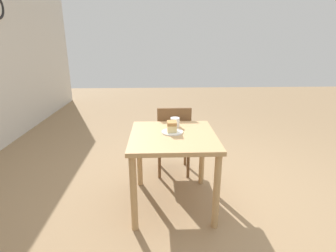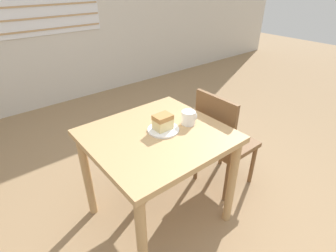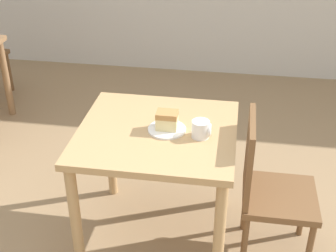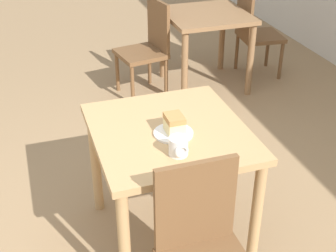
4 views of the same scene
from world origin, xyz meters
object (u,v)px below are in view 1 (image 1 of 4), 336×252
Objects in this scene: chair_near_window at (174,139)px; dining_table_near at (173,146)px; coffee_mug at (175,122)px; plate at (172,132)px; cake_slice at (172,126)px.

dining_table_near is at bearing 85.96° from chair_near_window.
plate is at bearing 168.68° from coffee_mug.
dining_table_near is 8.37× the size of coffee_mug.
cake_slice reaches higher than plate.
chair_near_window is at bearing -4.04° from dining_table_near.
chair_near_window reaches higher than plate.
chair_near_window reaches higher than dining_table_near.
plate is (-0.57, 0.05, 0.29)m from chair_near_window.
cake_slice is at bearing 84.67° from chair_near_window.
coffee_mug is (0.19, -0.04, 0.04)m from plate.
plate is 0.20m from coffee_mug.
chair_near_window is 8.55× the size of coffee_mug.
cake_slice is (-0.00, 0.01, 0.06)m from plate.
coffee_mug is at bearing -7.90° from dining_table_near.
coffee_mug reaches higher than plate.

